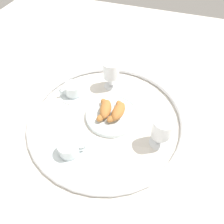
{
  "coord_description": "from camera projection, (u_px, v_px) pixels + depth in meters",
  "views": [
    {
      "loc": [
        -0.52,
        -0.2,
        0.71
      ],
      "look_at": [
        0.02,
        -0.02,
        0.03
      ],
      "focal_mm": 33.66,
      "sensor_mm": 36.0,
      "label": 1
    }
  ],
  "objects": [
    {
      "name": "juice_glass_right",
      "position": [
        111.0,
        71.0,
        0.96
      ],
      "size": [
        0.08,
        0.08,
        0.14
      ],
      "color": "white",
      "rests_on": "ground_plane"
    },
    {
      "name": "coffee_cup_near",
      "position": [
        73.0,
        91.0,
        0.98
      ],
      "size": [
        0.14,
        0.14,
        0.06
      ],
      "color": "silver",
      "rests_on": "ground_plane"
    },
    {
      "name": "croissant_large",
      "position": [
        118.0,
        111.0,
        0.87
      ],
      "size": [
        0.14,
        0.07,
        0.04
      ],
      "color": "#AD6B33",
      "rests_on": "pastry_plate"
    },
    {
      "name": "pastry_plate",
      "position": [
        112.0,
        115.0,
        0.9
      ],
      "size": [
        0.23,
        0.23,
        0.02
      ],
      "color": "silver",
      "rests_on": "ground_plane"
    },
    {
      "name": "croissant_small",
      "position": [
        105.0,
        109.0,
        0.88
      ],
      "size": [
        0.13,
        0.08,
        0.04
      ],
      "color": "#AD6B33",
      "rests_on": "pastry_plate"
    },
    {
      "name": "juice_glass_left",
      "position": [
        162.0,
        129.0,
        0.75
      ],
      "size": [
        0.08,
        0.08,
        0.14
      ],
      "color": "white",
      "rests_on": "ground_plane"
    },
    {
      "name": "ground_plane",
      "position": [
        107.0,
        119.0,
        0.9
      ],
      "size": [
        2.2,
        2.2,
        0.0
      ],
      "primitive_type": "plane",
      "color": "silver"
    },
    {
      "name": "table_chrome_rim",
      "position": [
        107.0,
        117.0,
        0.89
      ],
      "size": [
        0.67,
        0.67,
        0.02
      ],
      "primitive_type": "torus",
      "color": "silver",
      "rests_on": "ground_plane"
    },
    {
      "name": "folded_napkin",
      "position": [
        134.0,
        158.0,
        0.78
      ],
      "size": [
        0.12,
        0.12,
        0.01
      ],
      "primitive_type": "cube",
      "rotation": [
        0.0,
        0.0,
        0.14
      ],
      "color": "silver",
      "rests_on": "ground_plane"
    },
    {
      "name": "coffee_cup_far",
      "position": [
        69.0,
        149.0,
        0.78
      ],
      "size": [
        0.14,
        0.14,
        0.06
      ],
      "color": "silver",
      "rests_on": "ground_plane"
    }
  ]
}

